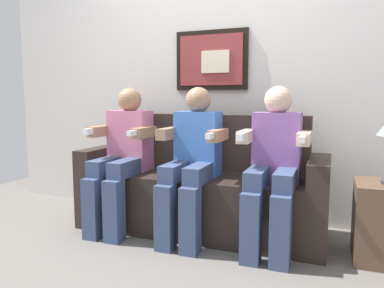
# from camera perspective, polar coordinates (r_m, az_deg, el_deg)

# --- Properties ---
(ground_plane) EXTENTS (5.57, 5.57, 0.00)m
(ground_plane) POSITION_cam_1_polar(r_m,az_deg,el_deg) (2.68, -1.19, -15.38)
(ground_plane) COLOR #66605B
(back_wall_assembly) EXTENTS (4.28, 0.10, 2.60)m
(back_wall_assembly) POSITION_cam_1_polar(r_m,az_deg,el_deg) (3.22, 3.98, 11.94)
(back_wall_assembly) COLOR silver
(back_wall_assembly) RESTS_ON ground_plane
(couch) EXTENTS (1.88, 0.58, 0.90)m
(couch) POSITION_cam_1_polar(r_m,az_deg,el_deg) (2.88, 1.26, -7.30)
(couch) COLOR #2D231E
(couch) RESTS_ON ground_plane
(person_on_left) EXTENTS (0.46, 0.56, 1.11)m
(person_on_left) POSITION_cam_1_polar(r_m,az_deg,el_deg) (2.92, -10.71, -1.33)
(person_on_left) COLOR pink
(person_on_left) RESTS_ON ground_plane
(person_in_middle) EXTENTS (0.46, 0.56, 1.11)m
(person_in_middle) POSITION_cam_1_polar(r_m,az_deg,el_deg) (2.66, 0.08, -2.00)
(person_in_middle) COLOR #3F72CC
(person_in_middle) RESTS_ON ground_plane
(person_on_right) EXTENTS (0.46, 0.56, 1.11)m
(person_on_right) POSITION_cam_1_polar(r_m,az_deg,el_deg) (2.52, 12.60, -2.67)
(person_on_right) COLOR #8C59A5
(person_on_right) RESTS_ON ground_plane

